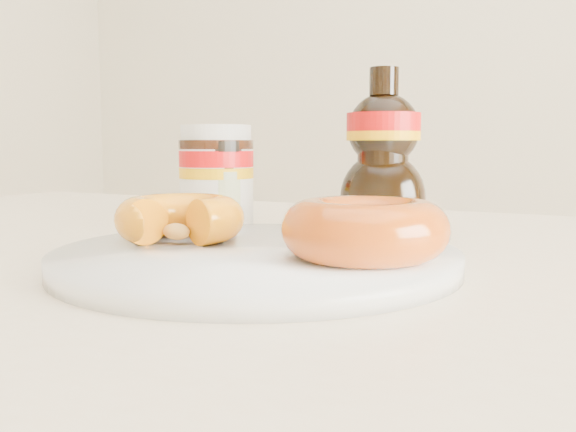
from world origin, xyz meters
The scene contains 7 objects.
dining_table centered at (0.00, 0.10, 0.67)m, with size 1.40×0.90×0.75m.
plate centered at (0.07, 0.05, 0.76)m, with size 0.30×0.30×0.02m.
donut_bitten centered at (-0.01, 0.05, 0.78)m, with size 0.10×0.10×0.04m, color orange.
donut_whole centered at (0.16, 0.05, 0.79)m, with size 0.12×0.12×0.04m, color #A7400A.
nutella_jar centered at (-0.08, 0.22, 0.81)m, with size 0.08×0.08×0.11m.
syrup_bottle centered at (0.10, 0.25, 0.83)m, with size 0.09×0.07×0.17m, color black, non-canonical shape.
dark_jar centered at (-0.07, 0.21, 0.80)m, with size 0.06×0.06×0.10m.
Camera 1 is at (0.32, -0.36, 0.84)m, focal length 40.00 mm.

